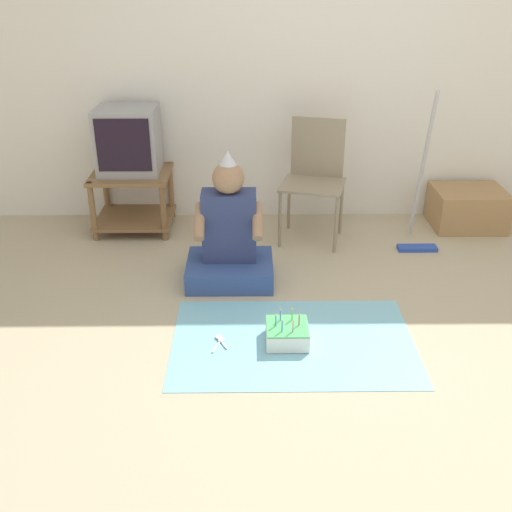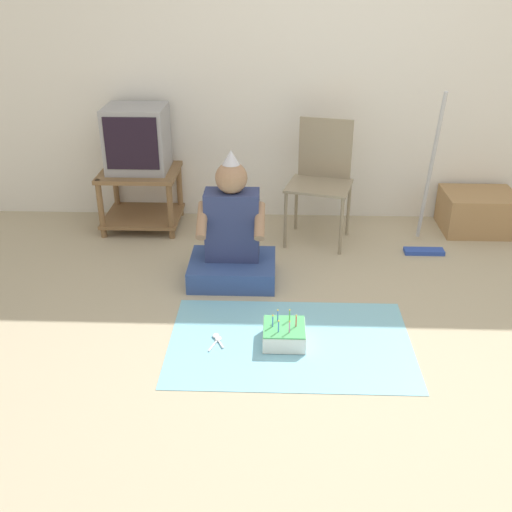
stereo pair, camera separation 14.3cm
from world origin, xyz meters
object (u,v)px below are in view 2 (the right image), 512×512
(person_seated, at_px, (232,240))
(cardboard_box_stack, at_px, (478,212))
(tv, at_px, (137,139))
(dust_mop, at_px, (427,208))
(birthday_cake, at_px, (284,334))
(folding_chair, at_px, (322,173))

(person_seated, bearing_deg, cardboard_box_stack, 24.97)
(tv, distance_m, dust_mop, 2.17)
(cardboard_box_stack, xyz_separation_m, birthday_cake, (-1.50, -1.59, -0.09))
(cardboard_box_stack, bearing_deg, folding_chair, -171.95)
(folding_chair, distance_m, dust_mop, 0.79)
(folding_chair, bearing_deg, cardboard_box_stack, 8.05)
(folding_chair, xyz_separation_m, dust_mop, (0.74, -0.20, -0.18))
(tv, height_order, cardboard_box_stack, tv)
(folding_chair, distance_m, person_seated, 0.94)
(tv, xyz_separation_m, person_seated, (0.76, -0.86, -0.42))
(dust_mop, height_order, birthday_cake, dust_mop)
(folding_chair, bearing_deg, person_seated, -131.70)
(birthday_cake, bearing_deg, tv, 124.26)
(person_seated, xyz_separation_m, birthday_cake, (0.33, -0.74, -0.22))
(dust_mop, xyz_separation_m, person_seated, (-1.34, -0.48, -0.05))
(folding_chair, bearing_deg, dust_mop, -15.33)
(cardboard_box_stack, distance_m, dust_mop, 0.64)
(folding_chair, xyz_separation_m, cardboard_box_stack, (1.23, 0.17, -0.36))
(birthday_cake, bearing_deg, cardboard_box_stack, 46.74)
(tv, bearing_deg, birthday_cake, -55.74)
(tv, height_order, birthday_cake, tv)
(tv, relative_size, dust_mop, 0.42)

